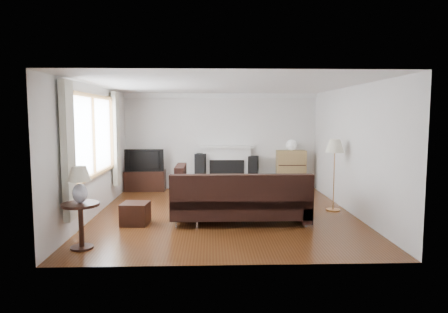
{
  "coord_description": "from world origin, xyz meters",
  "views": [
    {
      "loc": [
        -0.27,
        -7.73,
        1.93
      ],
      "look_at": [
        0.0,
        0.3,
        1.1
      ],
      "focal_mm": 32.0,
      "sensor_mm": 36.0,
      "label": 1
    }
  ],
  "objects_px": {
    "bookshelf": "(291,170)",
    "side_table": "(81,226)",
    "tv_stand": "(145,181)",
    "coffee_table": "(247,193)",
    "sectional_sofa": "(240,198)",
    "floor_lamp": "(334,175)"
  },
  "relations": [
    {
      "from": "tv_stand",
      "to": "sectional_sofa",
      "type": "xyz_separation_m",
      "value": [
        2.22,
        -3.12,
        0.18
      ]
    },
    {
      "from": "tv_stand",
      "to": "bookshelf",
      "type": "relative_size",
      "value": 1.0
    },
    {
      "from": "tv_stand",
      "to": "side_table",
      "type": "bearing_deg",
      "value": -92.44
    },
    {
      "from": "sectional_sofa",
      "to": "coffee_table",
      "type": "distance_m",
      "value": 1.61
    },
    {
      "from": "bookshelf",
      "to": "sectional_sofa",
      "type": "height_order",
      "value": "bookshelf"
    },
    {
      "from": "tv_stand",
      "to": "sectional_sofa",
      "type": "distance_m",
      "value": 3.83
    },
    {
      "from": "tv_stand",
      "to": "coffee_table",
      "type": "bearing_deg",
      "value": -31.96
    },
    {
      "from": "floor_lamp",
      "to": "tv_stand",
      "type": "bearing_deg",
      "value": 150.87
    },
    {
      "from": "bookshelf",
      "to": "coffee_table",
      "type": "height_order",
      "value": "bookshelf"
    },
    {
      "from": "sectional_sofa",
      "to": "bookshelf",
      "type": "bearing_deg",
      "value": 63.65
    },
    {
      "from": "tv_stand",
      "to": "sectional_sofa",
      "type": "relative_size",
      "value": 0.38
    },
    {
      "from": "bookshelf",
      "to": "side_table",
      "type": "xyz_separation_m",
      "value": [
        -3.97,
        -4.55,
        -0.18
      ]
    },
    {
      "from": "floor_lamp",
      "to": "side_table",
      "type": "height_order",
      "value": "floor_lamp"
    },
    {
      "from": "coffee_table",
      "to": "floor_lamp",
      "type": "relative_size",
      "value": 0.73
    },
    {
      "from": "sectional_sofa",
      "to": "side_table",
      "type": "height_order",
      "value": "sectional_sofa"
    },
    {
      "from": "sectional_sofa",
      "to": "floor_lamp",
      "type": "relative_size",
      "value": 1.83
    },
    {
      "from": "bookshelf",
      "to": "side_table",
      "type": "height_order",
      "value": "bookshelf"
    },
    {
      "from": "floor_lamp",
      "to": "sectional_sofa",
      "type": "bearing_deg",
      "value": -158.05
    },
    {
      "from": "tv_stand",
      "to": "bookshelf",
      "type": "xyz_separation_m",
      "value": [
        3.78,
        0.04,
        0.26
      ]
    },
    {
      "from": "bookshelf",
      "to": "sectional_sofa",
      "type": "bearing_deg",
      "value": -116.35
    },
    {
      "from": "coffee_table",
      "to": "sectional_sofa",
      "type": "bearing_deg",
      "value": -107.31
    },
    {
      "from": "tv_stand",
      "to": "coffee_table",
      "type": "relative_size",
      "value": 0.96
    }
  ]
}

